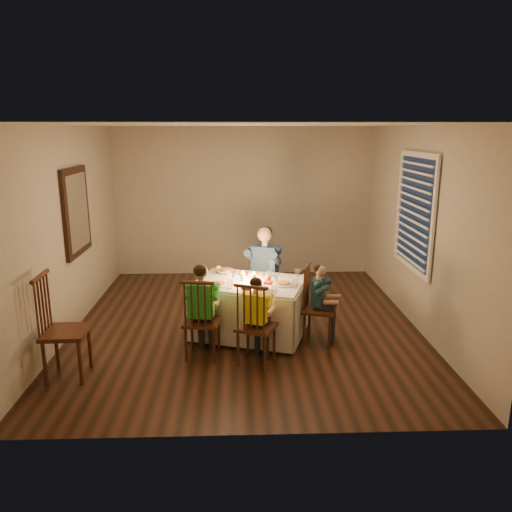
{
  "coord_description": "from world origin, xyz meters",
  "views": [
    {
      "loc": [
        -0.09,
        -6.27,
        2.55
      ],
      "look_at": [
        0.14,
        0.15,
        0.91
      ],
      "focal_mm": 35.0,
      "sensor_mm": 36.0,
      "label": 1
    }
  ],
  "objects_px": {
    "chair_end": "(318,342)",
    "chair_extra": "(70,376)",
    "chair_adult": "(264,315)",
    "adult": "(264,315)",
    "chair_near_left": "(203,356)",
    "dining_table": "(249,297)",
    "child_yellow": "(256,362)",
    "child_teal": "(318,342)",
    "child_green": "(203,356)",
    "chair_near_right": "(256,362)",
    "serving_bowl": "(226,272)"
  },
  "relations": [
    {
      "from": "chair_near_left",
      "to": "child_teal",
      "type": "xyz_separation_m",
      "value": [
        1.4,
        0.36,
        0.0
      ]
    },
    {
      "from": "chair_near_right",
      "to": "chair_end",
      "type": "relative_size",
      "value": 1.0
    },
    {
      "from": "chair_extra",
      "to": "serving_bowl",
      "type": "bearing_deg",
      "value": -51.06
    },
    {
      "from": "chair_near_right",
      "to": "child_green",
      "type": "relative_size",
      "value": 0.87
    },
    {
      "from": "chair_near_left",
      "to": "child_yellow",
      "type": "xyz_separation_m",
      "value": [
        0.61,
        -0.18,
        0.0
      ]
    },
    {
      "from": "dining_table",
      "to": "chair_end",
      "type": "relative_size",
      "value": 1.66
    },
    {
      "from": "chair_adult",
      "to": "adult",
      "type": "relative_size",
      "value": 0.76
    },
    {
      "from": "chair_end",
      "to": "chair_extra",
      "type": "height_order",
      "value": "chair_extra"
    },
    {
      "from": "dining_table",
      "to": "child_yellow",
      "type": "bearing_deg",
      "value": -68.17
    },
    {
      "from": "chair_near_right",
      "to": "adult",
      "type": "relative_size",
      "value": 0.76
    },
    {
      "from": "chair_extra",
      "to": "adult",
      "type": "height_order",
      "value": "adult"
    },
    {
      "from": "chair_near_right",
      "to": "chair_end",
      "type": "bearing_deg",
      "value": -123.07
    },
    {
      "from": "chair_adult",
      "to": "chair_extra",
      "type": "bearing_deg",
      "value": -119.44
    },
    {
      "from": "child_teal",
      "to": "chair_adult",
      "type": "bearing_deg",
      "value": 51.99
    },
    {
      "from": "chair_extra",
      "to": "adult",
      "type": "xyz_separation_m",
      "value": [
        2.16,
        1.73,
        0.0
      ]
    },
    {
      "from": "chair_near_right",
      "to": "child_yellow",
      "type": "bearing_deg",
      "value": -0.0
    },
    {
      "from": "chair_adult",
      "to": "chair_near_left",
      "type": "xyz_separation_m",
      "value": [
        -0.78,
        -1.31,
        0.0
      ]
    },
    {
      "from": "adult",
      "to": "chair_end",
      "type": "bearing_deg",
      "value": -34.78
    },
    {
      "from": "chair_end",
      "to": "serving_bowl",
      "type": "distance_m",
      "value": 1.49
    },
    {
      "from": "chair_near_left",
      "to": "chair_extra",
      "type": "bearing_deg",
      "value": 25.26
    },
    {
      "from": "child_yellow",
      "to": "chair_near_right",
      "type": "bearing_deg",
      "value": -0.0
    },
    {
      "from": "adult",
      "to": "child_green",
      "type": "xyz_separation_m",
      "value": [
        -0.78,
        -1.31,
        0.0
      ]
    },
    {
      "from": "chair_near_left",
      "to": "chair_end",
      "type": "bearing_deg",
      "value": -157.51
    },
    {
      "from": "child_yellow",
      "to": "adult",
      "type": "bearing_deg",
      "value": -73.57
    },
    {
      "from": "adult",
      "to": "serving_bowl",
      "type": "bearing_deg",
      "value": -125.27
    },
    {
      "from": "dining_table",
      "to": "chair_near_right",
      "type": "distance_m",
      "value": 0.95
    },
    {
      "from": "dining_table",
      "to": "chair_near_left",
      "type": "xyz_separation_m",
      "value": [
        -0.55,
        -0.62,
        -0.5
      ]
    },
    {
      "from": "serving_bowl",
      "to": "child_green",
      "type": "bearing_deg",
      "value": -104.77
    },
    {
      "from": "child_green",
      "to": "serving_bowl",
      "type": "relative_size",
      "value": 5.35
    },
    {
      "from": "child_yellow",
      "to": "chair_extra",
      "type": "bearing_deg",
      "value": 29.89
    },
    {
      "from": "dining_table",
      "to": "chair_end",
      "type": "height_order",
      "value": "dining_table"
    },
    {
      "from": "child_yellow",
      "to": "serving_bowl",
      "type": "distance_m",
      "value": 1.41
    },
    {
      "from": "dining_table",
      "to": "adult",
      "type": "xyz_separation_m",
      "value": [
        0.22,
        0.68,
        -0.5
      ]
    },
    {
      "from": "dining_table",
      "to": "child_green",
      "type": "height_order",
      "value": "dining_table"
    },
    {
      "from": "dining_table",
      "to": "child_teal",
      "type": "distance_m",
      "value": 1.02
    },
    {
      "from": "adult",
      "to": "serving_bowl",
      "type": "xyz_separation_m",
      "value": [
        -0.52,
        -0.34,
        0.73
      ]
    },
    {
      "from": "chair_extra",
      "to": "child_teal",
      "type": "xyz_separation_m",
      "value": [
        2.79,
        0.78,
        0.0
      ]
    },
    {
      "from": "chair_near_left",
      "to": "child_teal",
      "type": "height_order",
      "value": "child_teal"
    },
    {
      "from": "dining_table",
      "to": "chair_near_left",
      "type": "distance_m",
      "value": 0.97
    },
    {
      "from": "chair_near_right",
      "to": "child_yellow",
      "type": "xyz_separation_m",
      "value": [
        0.0,
        0.0,
        0.0
      ]
    },
    {
      "from": "chair_end",
      "to": "chair_extra",
      "type": "xyz_separation_m",
      "value": [
        -2.79,
        -0.78,
        0.0
      ]
    },
    {
      "from": "chair_end",
      "to": "chair_extra",
      "type": "relative_size",
      "value": 0.85
    },
    {
      "from": "chair_near_left",
      "to": "adult",
      "type": "xyz_separation_m",
      "value": [
        0.78,
        1.31,
        0.0
      ]
    },
    {
      "from": "chair_adult",
      "to": "chair_extra",
      "type": "height_order",
      "value": "chair_extra"
    },
    {
      "from": "dining_table",
      "to": "child_yellow",
      "type": "xyz_separation_m",
      "value": [
        0.06,
        -0.8,
        -0.5
      ]
    },
    {
      "from": "chair_near_left",
      "to": "serving_bowl",
      "type": "xyz_separation_m",
      "value": [
        0.26,
        0.97,
        0.73
      ]
    },
    {
      "from": "child_green",
      "to": "chair_near_right",
      "type": "bearing_deg",
      "value": 171.9
    },
    {
      "from": "chair_end",
      "to": "child_green",
      "type": "bearing_deg",
      "value": 122.96
    },
    {
      "from": "chair_near_right",
      "to": "child_yellow",
      "type": "height_order",
      "value": "child_yellow"
    },
    {
      "from": "chair_near_left",
      "to": "child_yellow",
      "type": "bearing_deg",
      "value": 171.9
    }
  ]
}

